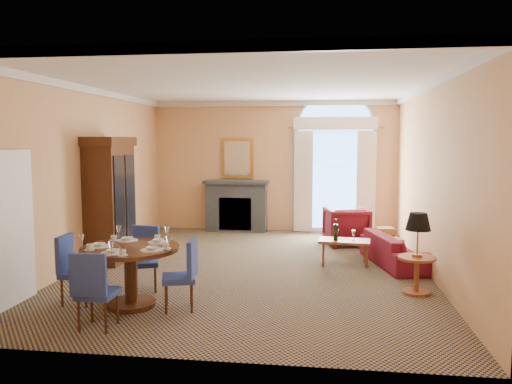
# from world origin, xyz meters

# --- Properties ---
(ground) EXTENTS (7.50, 7.50, 0.00)m
(ground) POSITION_xyz_m (0.00, 0.00, 0.00)
(ground) COLOR #141940
(ground) RESTS_ON ground
(room_envelope) EXTENTS (6.04, 7.52, 3.45)m
(room_envelope) POSITION_xyz_m (-0.03, 0.67, 2.51)
(room_envelope) COLOR tan
(room_envelope) RESTS_ON ground
(armoire) EXTENTS (0.66, 1.18, 2.31)m
(armoire) POSITION_xyz_m (-2.72, 0.23, 1.11)
(armoire) COLOR #351A0C
(armoire) RESTS_ON ground
(dining_table) EXTENTS (1.31, 1.31, 1.03)m
(dining_table) POSITION_xyz_m (-1.34, -2.24, 0.61)
(dining_table) COLOR #351A0C
(dining_table) RESTS_ON ground
(dining_chair_north) EXTENTS (0.54, 0.54, 0.95)m
(dining_chair_north) POSITION_xyz_m (-1.44, -1.43, 0.54)
(dining_chair_north) COLOR navy
(dining_chair_north) RESTS_ON ground
(dining_chair_south) EXTENTS (0.45, 0.46, 0.95)m
(dining_chair_south) POSITION_xyz_m (-1.45, -3.13, 0.54)
(dining_chair_south) COLOR navy
(dining_chair_south) RESTS_ON ground
(dining_chair_east) EXTENTS (0.53, 0.53, 0.95)m
(dining_chair_east) POSITION_xyz_m (-0.57, -2.28, 0.54)
(dining_chair_east) COLOR navy
(dining_chair_east) RESTS_ON ground
(dining_chair_west) EXTENTS (0.45, 0.44, 0.95)m
(dining_chair_west) POSITION_xyz_m (-2.20, -2.21, 0.54)
(dining_chair_west) COLOR navy
(dining_chair_west) RESTS_ON ground
(sofa) EXTENTS (1.18, 2.04, 0.56)m
(sofa) POSITION_xyz_m (2.55, 0.59, 0.28)
(sofa) COLOR maroon
(sofa) RESTS_ON ground
(armchair) EXTENTS (1.03, 1.05, 0.81)m
(armchair) POSITION_xyz_m (1.73, 2.21, 0.41)
(armchair) COLOR maroon
(armchair) RESTS_ON ground
(coffee_table) EXTENTS (0.95, 0.60, 0.84)m
(coffee_table) POSITION_xyz_m (1.61, 0.46, 0.43)
(coffee_table) COLOR brown
(coffee_table) RESTS_ON ground
(side_table) EXTENTS (0.55, 0.55, 1.17)m
(side_table) POSITION_xyz_m (2.60, -1.13, 0.76)
(side_table) COLOR brown
(side_table) RESTS_ON ground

